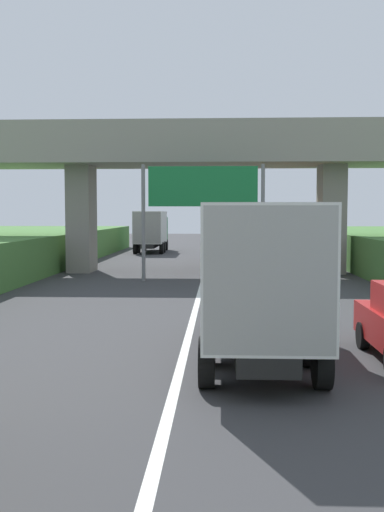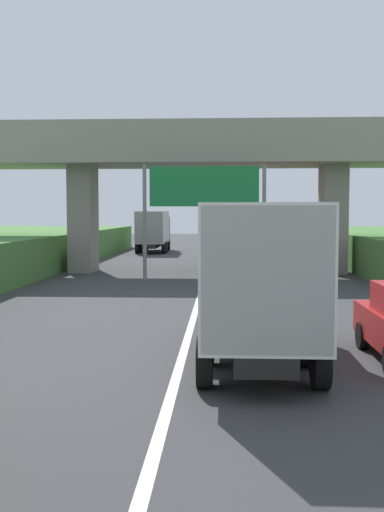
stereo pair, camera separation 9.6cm
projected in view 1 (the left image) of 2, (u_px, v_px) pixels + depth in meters
lane_centre_stripe at (201, 287)px, 26.93m from camera, size 0.20×96.18×0.01m
overpass_bridge at (205, 161)px, 33.50m from camera, size 40.00×4.80×8.10m
overhead_highway_sign at (203, 195)px, 28.99m from camera, size 5.88×0.18×5.60m
truck_white at (257, 273)px, 13.50m from camera, size 2.44×7.30×3.44m
truck_green at (152, 229)px, 51.43m from camera, size 2.44×7.30×3.44m
truck_silver at (231, 233)px, 41.24m from camera, size 2.44×7.30×3.44m
car_orange at (294, 259)px, 32.14m from camera, size 1.86×4.10×1.72m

